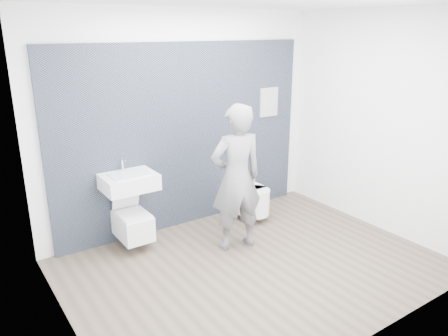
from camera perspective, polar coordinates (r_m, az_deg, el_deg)
ground at (r=5.05m, az=3.94°, el=-12.63°), size 4.00×4.00×0.00m
room_shell at (r=4.43m, az=4.42°, el=7.17°), size 4.00×4.00×4.00m
tile_wall at (r=6.13m, az=-4.63°, el=-6.86°), size 3.60×0.06×2.40m
washbasin at (r=5.23m, az=-12.30°, el=-1.73°), size 0.62×0.46×0.46m
toilet_square at (r=5.41m, az=-11.84°, el=-7.13°), size 0.35×0.51×0.68m
toilet_rounded at (r=6.13m, az=3.33°, el=-4.06°), size 0.40×0.68×0.37m
info_placard at (r=6.81m, az=5.48°, el=-4.31°), size 0.31×0.03×0.41m
visitor at (r=5.10m, az=1.62°, el=-1.35°), size 0.71×0.53×1.76m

